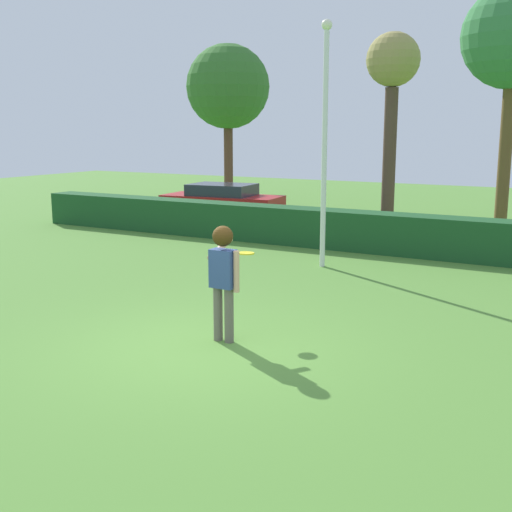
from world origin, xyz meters
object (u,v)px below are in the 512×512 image
person (223,270)px  lamppost (325,133)px  frisbee (246,253)px  maple_tree (228,87)px  birch_tree (393,73)px  parked_car_red (222,200)px

person → lamppost: (-0.91, 5.77, 1.97)m
frisbee → maple_tree: 19.61m
person → maple_tree: size_ratio=0.26×
frisbee → birch_tree: birch_tree is taller
lamppost → birch_tree: birch_tree is taller
frisbee → lamppost: 5.33m
parked_car_red → maple_tree: maple_tree is taller
parked_car_red → birch_tree: birch_tree is taller
person → parked_car_red: bearing=122.4°
lamppost → parked_car_red: 8.86m
frisbee → maple_tree: size_ratio=0.04×
lamppost → birch_tree: size_ratio=0.88×
person → lamppost: size_ratio=0.32×
frisbee → birch_tree: (-1.74, 12.49, 3.74)m
parked_car_red → person: bearing=-57.6°
person → frisbee: (-0.10, 0.84, 0.10)m
maple_tree → birch_tree: bearing=-23.3°
birch_tree → lamppost: bearing=-83.0°
frisbee → parked_car_red: parked_car_red is taller
person → birch_tree: (-1.84, 13.33, 3.84)m
frisbee → parked_car_red: (-7.18, 10.62, -0.52)m
person → parked_car_red: 13.58m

